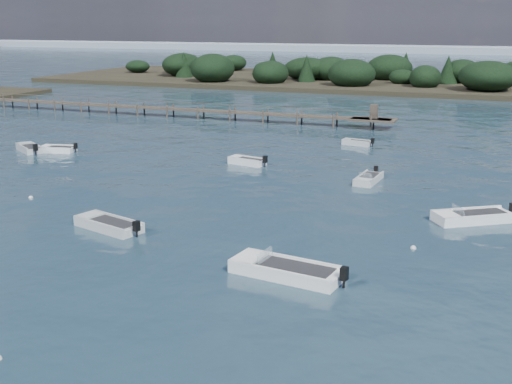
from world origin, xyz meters
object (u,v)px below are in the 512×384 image
at_px(dinghy_extra_a, 58,150).
at_px(dinghy_mid_grey, 109,226).
at_px(tender_far_grey_b, 357,144).
at_px(jetty, 170,109).
at_px(dinghy_extra_b, 368,180).
at_px(tender_far_white, 247,162).
at_px(tender_far_grey, 29,150).
at_px(dinghy_mid_white_a, 286,272).
at_px(dinghy_mid_white_b, 473,219).

distance_m(dinghy_extra_a, dinghy_mid_grey, 24.71).
relative_size(dinghy_extra_a, tender_far_grey_b, 1.11).
bearing_deg(jetty, dinghy_extra_b, -39.32).
xyz_separation_m(tender_far_white, tender_far_grey_b, (6.78, 11.90, -0.02)).
relative_size(tender_far_grey, tender_far_white, 1.04).
distance_m(dinghy_extra_a, dinghy_extra_b, 29.16).
distance_m(dinghy_mid_white_a, dinghy_mid_grey, 12.29).
height_order(tender_far_grey, tender_far_white, tender_far_grey).
xyz_separation_m(dinghy_mid_white_b, tender_far_white, (-18.64, 9.80, 0.00)).
relative_size(dinghy_extra_a, tender_far_white, 0.98).
height_order(dinghy_extra_a, jetty, jetty).
xyz_separation_m(dinghy_mid_white_b, dinghy_mid_white_a, (-7.85, -12.22, 0.01)).
xyz_separation_m(dinghy_mid_white_a, tender_far_grey, (-31.74, 19.93, 0.00)).
height_order(dinghy_mid_white_b, tender_far_white, dinghy_mid_white_b).
bearing_deg(dinghy_extra_b, tender_far_grey_b, 105.67).
bearing_deg(dinghy_mid_white_b, dinghy_mid_grey, -155.11).
distance_m(dinghy_extra_b, tender_far_grey_b, 14.81).
height_order(tender_far_white, dinghy_mid_grey, tender_far_white).
distance_m(tender_far_white, dinghy_extra_b, 11.03).
relative_size(dinghy_mid_white_a, tender_far_grey_b, 1.83).
xyz_separation_m(dinghy_extra_a, jetty, (-1.04, 23.64, 0.83)).
xyz_separation_m(tender_far_grey, dinghy_mid_grey, (19.83, -16.88, -0.02)).
bearing_deg(dinghy_extra_a, tender_far_grey, -162.32).
bearing_deg(dinghy_mid_white_b, dinghy_mid_white_a, -122.72).
xyz_separation_m(dinghy_mid_white_a, jetty, (-30.20, 44.40, 0.81)).
bearing_deg(dinghy_mid_grey, tender_far_grey_b, 75.65).
bearing_deg(tender_far_grey_b, dinghy_mid_grey, -104.35).
height_order(dinghy_mid_white_b, tender_far_grey_b, dinghy_mid_white_b).
xyz_separation_m(dinghy_extra_b, jetty, (-30.19, 24.73, 0.84)).
bearing_deg(tender_far_grey, dinghy_mid_grey, -40.40).
relative_size(dinghy_mid_grey, jetty, 0.07).
bearing_deg(dinghy_extra_a, tender_far_grey_b, 27.64).
bearing_deg(tender_far_white, dinghy_mid_white_a, -63.90).
bearing_deg(tender_far_white, dinghy_mid_grey, -93.39).
height_order(dinghy_extra_a, dinghy_mid_grey, dinghy_mid_grey).
bearing_deg(dinghy_mid_white_a, dinghy_extra_b, 90.03).
relative_size(dinghy_mid_grey, tender_far_grey_b, 1.51).
height_order(dinghy_mid_white_b, jetty, jetty).
height_order(dinghy_mid_grey, dinghy_extra_b, dinghy_mid_grey).
bearing_deg(tender_far_grey_b, tender_far_grey, -153.23).
bearing_deg(dinghy_extra_b, jetty, 140.68).
bearing_deg(tender_far_grey_b, dinghy_extra_b, -74.33).
distance_m(tender_far_white, jetty, 29.64).
relative_size(tender_far_white, dinghy_mid_grey, 0.75).
distance_m(tender_far_grey_b, jetty, 28.22).
bearing_deg(tender_far_white, dinghy_extra_b, -12.31).
xyz_separation_m(dinghy_extra_a, tender_far_white, (18.37, 1.26, 0.02)).
distance_m(dinghy_mid_white_b, tender_far_grey_b, 24.73).
relative_size(tender_far_grey, dinghy_mid_grey, 0.79).
distance_m(dinghy_extra_a, tender_far_white, 18.41).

